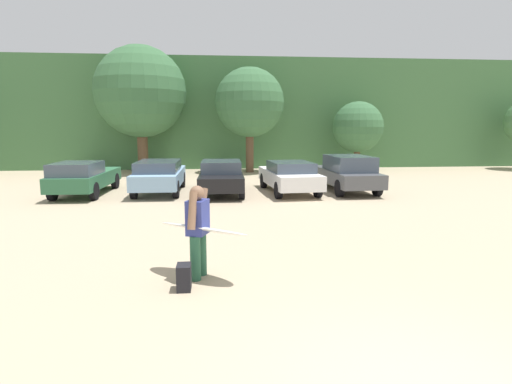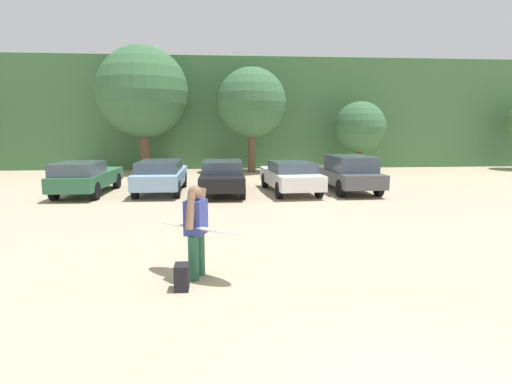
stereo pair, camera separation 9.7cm
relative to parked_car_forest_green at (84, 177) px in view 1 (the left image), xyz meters
name	(u,v)px [view 1 (the left image)]	position (x,y,z in m)	size (l,w,h in m)	color
hillside_ridge	(243,116)	(7.54, 16.20, 2.88)	(108.00, 12.00, 7.24)	#427042
tree_ridge_back	(140,92)	(0.94, 8.62, 4.06)	(5.44, 5.44, 7.54)	brown
tree_center	(250,103)	(7.43, 7.95, 3.44)	(4.15, 4.15, 6.28)	brown
tree_left	(358,127)	(14.20, 8.08, 1.99)	(3.14, 3.14, 4.32)	brown
parked_car_forest_green	(84,177)	(0.00, 0.00, 0.00)	(1.86, 4.70, 1.40)	#2D6642
parked_car_sky_blue	(160,175)	(3.01, 0.29, 0.02)	(1.86, 4.60, 1.37)	#84ADD1
parked_car_black	(221,176)	(5.60, -0.13, -0.01)	(1.86, 4.45, 1.36)	black
parked_car_white	(289,176)	(8.47, -0.16, -0.02)	(2.14, 4.68, 1.33)	white
parked_car_dark_gray	(347,172)	(11.00, -0.02, 0.07)	(1.94, 4.76, 1.56)	#4C4F54
person_adult	(198,226)	(5.04, -10.04, 0.23)	(0.44, 0.80, 1.73)	#26593F
surfboard_white	(203,229)	(5.13, -10.00, 0.18)	(1.89, 1.55, 0.22)	white
backpack_dropped	(184,277)	(4.82, -10.62, -0.52)	(0.24, 0.34, 0.45)	black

